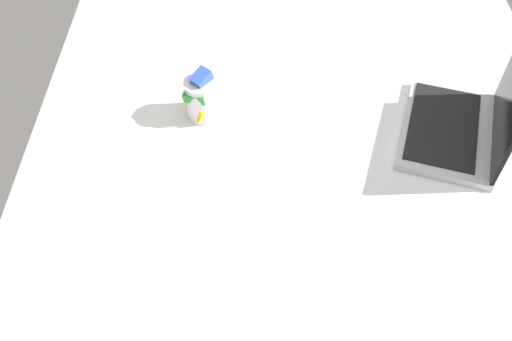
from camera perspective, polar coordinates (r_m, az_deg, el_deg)
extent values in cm
cube|color=white|center=(149.06, 4.71, 1.37)|extent=(180.00, 140.00, 18.00)
cube|color=#B7BABC|center=(149.90, 19.25, 3.97)|extent=(38.41, 31.90, 2.00)
cube|color=black|center=(148.92, 18.81, 4.43)|extent=(32.78, 24.97, 0.40)
cube|color=black|center=(144.13, 24.66, 6.08)|extent=(31.76, 10.93, 21.00)
cylinder|color=silver|center=(144.17, -5.56, 7.44)|extent=(9.00, 9.00, 11.00)
cube|color=yellow|center=(144.81, -5.73, 6.58)|extent=(8.38, 8.86, 6.26)
cube|color=yellow|center=(145.37, -5.37, 8.21)|extent=(5.30, 6.70, 3.53)
cube|color=#268C33|center=(141.23, -6.10, 8.07)|extent=(7.53, 7.44, 3.71)
cube|color=blue|center=(140.63, -5.60, 9.32)|extent=(7.05, 6.53, 5.78)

